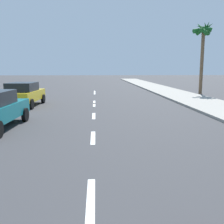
% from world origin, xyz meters
% --- Properties ---
extents(ground_plane, '(160.00, 160.00, 0.00)m').
position_xyz_m(ground_plane, '(0.00, 20.00, 0.00)').
color(ground_plane, '#38383A').
extents(sidewalk_strip, '(3.60, 80.00, 0.14)m').
position_xyz_m(sidewalk_strip, '(7.76, 22.00, 0.07)').
color(sidewalk_strip, '#9E998E').
rests_on(sidewalk_strip, ground).
extents(lane_stripe_1, '(0.16, 1.80, 0.01)m').
position_xyz_m(lane_stripe_1, '(0.00, 5.35, 0.00)').
color(lane_stripe_1, white).
rests_on(lane_stripe_1, ground).
extents(lane_stripe_2, '(0.16, 1.80, 0.01)m').
position_xyz_m(lane_stripe_2, '(0.00, 9.87, 0.00)').
color(lane_stripe_2, white).
rests_on(lane_stripe_2, ground).
extents(lane_stripe_3, '(0.16, 1.80, 0.01)m').
position_xyz_m(lane_stripe_3, '(0.00, 14.24, 0.00)').
color(lane_stripe_3, white).
rests_on(lane_stripe_3, ground).
extents(lane_stripe_4, '(0.16, 1.80, 0.01)m').
position_xyz_m(lane_stripe_4, '(0.00, 18.52, 0.00)').
color(lane_stripe_4, white).
rests_on(lane_stripe_4, ground).
extents(lane_stripe_5, '(0.16, 1.80, 0.01)m').
position_xyz_m(lane_stripe_5, '(0.00, 19.95, 0.00)').
color(lane_stripe_5, white).
rests_on(lane_stripe_5, ground).
extents(lane_stripe_6, '(0.16, 1.80, 0.01)m').
position_xyz_m(lane_stripe_6, '(0.00, 26.85, 0.00)').
color(lane_stripe_6, white).
rests_on(lane_stripe_6, ground).
extents(lane_stripe_7, '(0.16, 1.80, 0.01)m').
position_xyz_m(lane_stripe_7, '(0.00, 29.03, 0.00)').
color(lane_stripe_7, white).
rests_on(lane_stripe_7, ground).
extents(parked_car_yellow, '(2.15, 4.35, 1.57)m').
position_xyz_m(parked_car_yellow, '(-4.65, 18.22, 0.84)').
color(parked_car_yellow, gold).
rests_on(parked_car_yellow, ground).
extents(palm_tree_far, '(1.97, 2.02, 7.02)m').
position_xyz_m(palm_tree_far, '(10.43, 25.84, 5.57)').
color(palm_tree_far, brown).
rests_on(palm_tree_far, ground).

